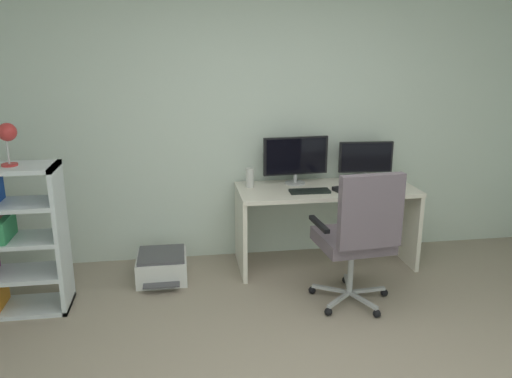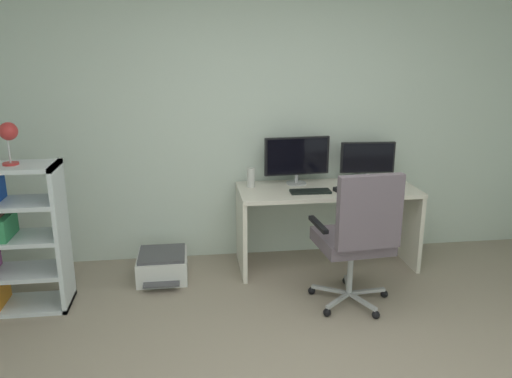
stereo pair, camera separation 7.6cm
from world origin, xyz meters
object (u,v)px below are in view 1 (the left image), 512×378
object	(u,v)px
printer	(162,266)
desktop_speaker	(250,177)
desk_lamp	(7,135)
monitor_secondary	(366,159)
keyboard	(310,191)
office_chair	(359,233)
monitor_main	(296,157)
computer_mouse	(338,189)
desk	(326,207)

from	to	relation	value
printer	desktop_speaker	bearing A→B (deg)	15.45
desktop_speaker	desk_lamp	world-z (taller)	desk_lamp
monitor_secondary	keyboard	distance (m)	0.69
office_chair	monitor_main	bearing A→B (deg)	104.56
computer_mouse	desktop_speaker	xyz separation A→B (m)	(-0.72, 0.26, 0.07)
desktop_speaker	desk	bearing A→B (deg)	-10.42
monitor_secondary	office_chair	bearing A→B (deg)	-112.10
monitor_main	monitor_secondary	world-z (taller)	monitor_main
monitor_main	monitor_secondary	bearing A→B (deg)	0.00
computer_mouse	desk_lamp	distance (m)	2.58
computer_mouse	office_chair	size ratio (longest dim) A/B	0.09
desk	desk_lamp	world-z (taller)	desk_lamp
keyboard	desk_lamp	bearing A→B (deg)	-170.38
monitor_main	printer	distance (m)	1.50
office_chair	printer	world-z (taller)	office_chair
printer	computer_mouse	bearing A→B (deg)	-1.47
monitor_main	desktop_speaker	distance (m)	0.45
desk	monitor_main	size ratio (longest dim) A/B	2.64
office_chair	desk_lamp	xyz separation A→B (m)	(-2.44, 0.35, 0.72)
monitor_main	desk_lamp	xyz separation A→B (m)	(-2.18, -0.63, 0.36)
desk	printer	distance (m)	1.51
monitor_secondary	monitor_main	bearing A→B (deg)	-180.00
monitor_main	office_chair	world-z (taller)	monitor_main
desktop_speaker	desk_lamp	bearing A→B (deg)	-161.69
desk	desk_lamp	xyz separation A→B (m)	(-2.42, -0.46, 0.79)
monitor_main	desk_lamp	bearing A→B (deg)	-163.87
computer_mouse	desktop_speaker	size ratio (longest dim) A/B	0.59
keyboard	office_chair	size ratio (longest dim) A/B	0.31
desktop_speaker	office_chair	distance (m)	1.17
monitor_secondary	desk_lamp	distance (m)	2.93
monitor_secondary	desktop_speaker	size ratio (longest dim) A/B	2.90
desk	keyboard	xyz separation A→B (m)	(-0.18, -0.13, 0.19)
computer_mouse	office_chair	xyz separation A→B (m)	(-0.05, -0.68, -0.14)
desktop_speaker	printer	size ratio (longest dim) A/B	0.33
monitor_secondary	computer_mouse	distance (m)	0.50
keyboard	desktop_speaker	bearing A→B (deg)	153.74
office_chair	printer	distance (m)	1.70
desktop_speaker	computer_mouse	bearing A→B (deg)	-19.52
desk	office_chair	world-z (taller)	office_chair
desk_lamp	keyboard	bearing A→B (deg)	8.55
desk_lamp	desktop_speaker	bearing A→B (deg)	18.31
computer_mouse	office_chair	world-z (taller)	office_chair
desktop_speaker	office_chair	size ratio (longest dim) A/B	0.16
desk_lamp	printer	world-z (taller)	desk_lamp
desktop_speaker	printer	world-z (taller)	desktop_speaker
monitor_main	office_chair	distance (m)	1.08
desk	computer_mouse	bearing A→B (deg)	-65.22
office_chair	printer	bearing A→B (deg)	153.92
desk	computer_mouse	xyz separation A→B (m)	(0.06, -0.13, 0.20)
desk	printer	size ratio (longest dim) A/B	3.02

